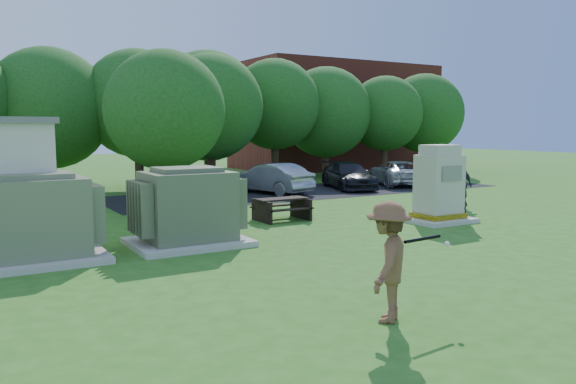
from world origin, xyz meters
TOP-DOWN VIEW (x-y plane):
  - ground at (0.00, 0.00)m, footprint 120.00×120.00m
  - brick_building at (18.00, 27.00)m, footprint 15.00×8.00m
  - parking_strip at (7.00, 13.50)m, footprint 20.00×6.00m
  - transformer_left at (-6.50, 4.50)m, footprint 3.00×2.40m
  - transformer_right at (-2.80, 4.50)m, footprint 3.00×2.40m
  - generator_cabinet at (5.64, 3.73)m, footprint 2.10×1.71m
  - picnic_table at (1.36, 6.68)m, footprint 1.76×1.32m
  - batter at (-2.20, -2.79)m, footprint 1.44×1.34m
  - person_by_generator at (6.26, 3.42)m, footprint 0.72×0.61m
  - person_at_picnic at (-0.15, 8.52)m, footprint 0.99×0.94m
  - person_walking_right at (8.85, 5.71)m, footprint 0.51×1.11m
  - car_white at (2.02, 14.00)m, footprint 2.51×4.16m
  - car_silver_a at (4.89, 13.76)m, footprint 2.58×4.62m
  - car_dark at (9.31, 13.54)m, footprint 3.15×4.95m
  - car_silver_b at (12.67, 13.61)m, footprint 4.00×5.29m
  - batting_equipment at (-1.55, -2.86)m, footprint 1.17×0.25m
  - tree_row at (1.75, 18.50)m, footprint 41.30×13.30m

SIDE VIEW (x-z plane):
  - ground at x=0.00m, z-range 0.00..0.00m
  - parking_strip at x=7.00m, z-range 0.00..0.01m
  - picnic_table at x=1.36m, z-range 0.09..0.85m
  - car_white at x=2.02m, z-range 0.00..1.33m
  - car_dark at x=9.31m, z-range 0.00..1.34m
  - car_silver_b at x=12.67m, z-range 0.00..1.34m
  - car_silver_a at x=4.89m, z-range 0.00..1.44m
  - person_at_picnic at x=-0.15m, z-range 0.00..1.62m
  - person_by_generator at x=6.26m, z-range 0.00..1.68m
  - person_walking_right at x=8.85m, z-range 0.00..1.86m
  - transformer_left at x=-6.50m, z-range -0.07..2.00m
  - transformer_right at x=-2.80m, z-range -0.07..2.00m
  - batter at x=-2.20m, z-range 0.00..1.95m
  - generator_cabinet at x=5.64m, z-range -0.16..2.39m
  - batting_equipment at x=-1.55m, z-range 1.17..1.35m
  - brick_building at x=18.00m, z-range 0.00..8.00m
  - tree_row at x=1.75m, z-range 0.50..7.80m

